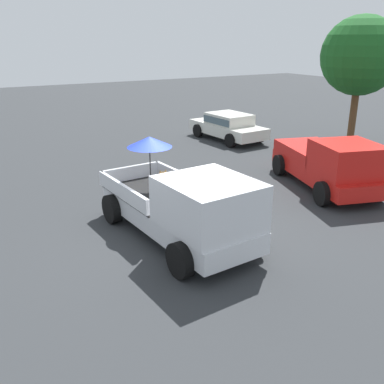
{
  "coord_description": "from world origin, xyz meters",
  "views": [
    {
      "loc": [
        8.88,
        -4.71,
        4.84
      ],
      "look_at": [
        -0.07,
        0.52,
        1.1
      ],
      "focal_mm": 40.01,
      "sensor_mm": 36.0,
      "label": 1
    }
  ],
  "objects": [
    {
      "name": "parked_sedan_near",
      "position": [
        -8.48,
        7.53,
        0.74
      ],
      "size": [
        4.39,
        2.17,
        1.33
      ],
      "rotation": [
        0.0,
        0.0,
        3.2
      ],
      "color": "black",
      "rests_on": "ground"
    },
    {
      "name": "pickup_truck_main",
      "position": [
        0.44,
        0.03,
        0.97
      ],
      "size": [
        5.16,
        2.52,
        2.4
      ],
      "rotation": [
        0.0,
        0.0,
        0.07
      ],
      "color": "black",
      "rests_on": "ground"
    },
    {
      "name": "ground_plane",
      "position": [
        0.0,
        0.0,
        0.0
      ],
      "size": [
        80.0,
        80.0,
        0.0
      ],
      "primitive_type": "plane",
      "color": "#2D3033"
    },
    {
      "name": "pickup_truck_red",
      "position": [
        -0.7,
        6.21,
        0.87
      ],
      "size": [
        5.12,
        3.25,
        1.8
      ],
      "rotation": [
        0.0,
        0.0,
        -0.3
      ],
      "color": "black",
      "rests_on": "ground"
    },
    {
      "name": "tree_by_lot",
      "position": [
        -4.26,
        11.48,
        4.1
      ],
      "size": [
        3.42,
        3.42,
        5.83
      ],
      "color": "brown",
      "rests_on": "ground"
    }
  ]
}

